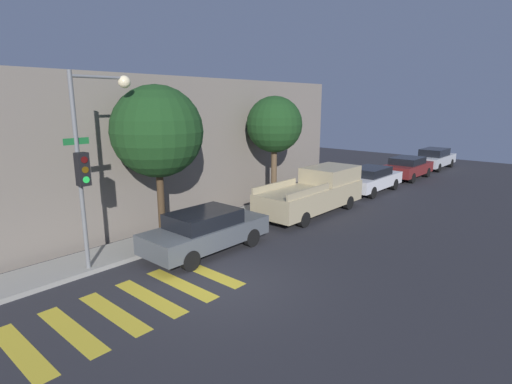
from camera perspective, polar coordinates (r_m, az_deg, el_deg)
ground_plane at (r=11.14m, az=-4.96°, el=-12.96°), size 60.00×60.00×0.00m
sidewalk at (r=14.10m, az=-16.46°, el=-7.51°), size 26.00×1.66×0.14m
building_row at (r=17.13m, az=-24.70°, el=5.13°), size 26.00×6.00×5.79m
crosswalk at (r=10.32m, az=-19.69°, el=-15.94°), size 6.39×2.60×0.00m
traffic_light_pole at (r=11.97m, az=-22.47°, el=5.83°), size 2.09×0.56×5.64m
sedan_near_corner at (r=13.15m, az=-7.16°, el=-5.46°), size 4.32×1.75×1.40m
pickup_truck at (r=17.85m, az=8.46°, el=0.06°), size 5.75×1.99×1.91m
sedan_middle at (r=22.57m, az=16.03°, el=1.81°), size 4.44×1.77×1.36m
sedan_far_end at (r=27.35m, az=20.81°, el=3.34°), size 4.25×1.87×1.37m
sedan_tail_of_row at (r=32.18m, az=24.12°, el=4.43°), size 4.63×1.75×1.48m
tree_near_corner at (r=13.72m, az=-13.93°, el=8.33°), size 3.05×3.05×5.39m
tree_midblock at (r=17.97m, az=2.64°, el=9.53°), size 2.49×2.49×5.09m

